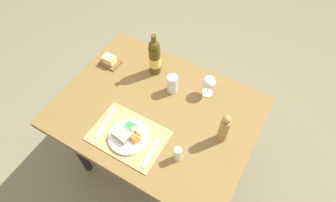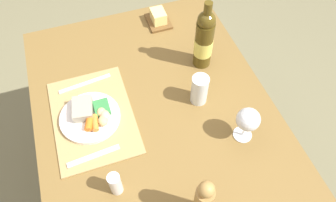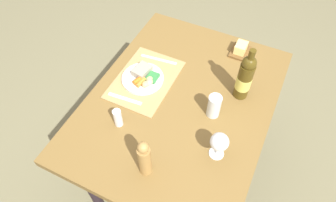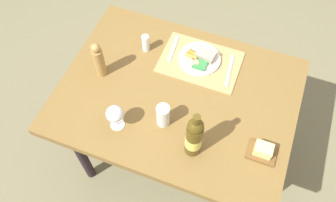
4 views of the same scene
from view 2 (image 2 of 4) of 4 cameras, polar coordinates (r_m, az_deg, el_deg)
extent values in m
plane|color=#767151|center=(1.90, -1.58, -14.63)|extent=(8.00, 8.00, 0.00)
cube|color=brown|center=(1.23, -2.37, -2.18)|extent=(1.17, 0.89, 0.05)
cylinder|color=black|center=(1.81, -16.46, 0.27)|extent=(0.06, 0.06, 0.73)
cylinder|color=black|center=(1.87, 3.34, 5.56)|extent=(0.06, 0.06, 0.73)
cube|color=tan|center=(1.22, -13.26, -2.71)|extent=(0.42, 0.29, 0.01)
cylinder|color=white|center=(1.21, -13.75, -2.85)|extent=(0.22, 0.22, 0.02)
cube|color=#9F9C87|center=(1.20, -15.00, -1.32)|extent=(0.11, 0.09, 0.04)
cylinder|color=orange|center=(1.17, -13.92, -3.67)|extent=(0.07, 0.05, 0.03)
cylinder|color=orange|center=(1.17, -12.93, -3.84)|extent=(0.07, 0.03, 0.02)
ellipsoid|color=#D4C07C|center=(1.18, -11.83, -1.97)|extent=(0.04, 0.03, 0.03)
ellipsoid|color=#DCAB85|center=(1.17, -11.23, -2.55)|extent=(0.04, 0.04, 0.03)
ellipsoid|color=tan|center=(1.16, -11.56, -3.48)|extent=(0.04, 0.04, 0.03)
cube|color=#348340|center=(1.20, -11.75, -1.19)|extent=(0.07, 0.06, 0.02)
cube|color=silver|center=(1.31, -14.63, 3.04)|extent=(0.04, 0.21, 0.00)
cube|color=silver|center=(1.13, -13.16, -9.57)|extent=(0.03, 0.18, 0.00)
cylinder|color=#4D3D12|center=(1.29, 6.37, 10.02)|extent=(0.07, 0.07, 0.21)
sphere|color=#4D3D12|center=(1.20, 6.91, 14.13)|extent=(0.07, 0.07, 0.07)
cylinder|color=#4D3D12|center=(1.18, 7.12, 15.67)|extent=(0.03, 0.03, 0.07)
cylinder|color=#E6D95F|center=(1.29, 6.32, 9.69)|extent=(0.07, 0.07, 0.07)
cylinder|color=silver|center=(1.19, 5.66, 2.04)|extent=(0.06, 0.06, 0.13)
cylinder|color=#AEE2D3|center=(1.21, 5.56, 1.31)|extent=(0.06, 0.06, 0.07)
cube|color=brown|center=(1.53, -1.72, 14.06)|extent=(0.13, 0.10, 0.01)
cube|color=#F9E286|center=(1.51, -1.75, 14.97)|extent=(0.08, 0.06, 0.05)
cylinder|color=white|center=(1.03, -9.41, -14.40)|extent=(0.04, 0.04, 0.10)
cylinder|color=white|center=(1.18, 13.16, -5.88)|extent=(0.07, 0.07, 0.00)
cylinder|color=white|center=(1.15, 13.47, -5.05)|extent=(0.01, 0.01, 0.06)
sphere|color=white|center=(1.09, 14.16, -3.24)|extent=(0.08, 0.08, 0.08)
sphere|color=#AB8144|center=(0.86, 6.91, -15.45)|extent=(0.05, 0.05, 0.05)
camera|label=1|loc=(0.73, -120.79, 13.28)|focal=30.12mm
camera|label=3|loc=(0.58, 108.29, 8.25)|focal=32.06mm
camera|label=4|loc=(1.49, 64.91, 58.64)|focal=37.45mm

